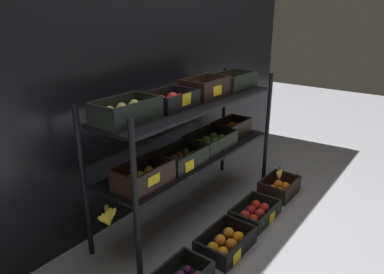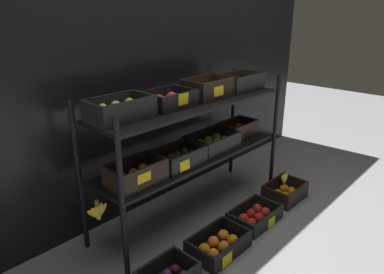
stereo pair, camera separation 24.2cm
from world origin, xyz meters
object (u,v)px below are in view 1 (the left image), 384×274
crate_ground_orange (226,243)px  crate_ground_right_orange (279,188)px  crate_ground_apple_red (255,213)px  display_rack (191,127)px  banana_bunch_loose (279,174)px

crate_ground_orange → crate_ground_right_orange: bearing=1.8°
crate_ground_apple_red → crate_ground_orange: bearing=-177.6°
display_rack → crate_ground_right_orange: display_rack is taller
crate_ground_apple_red → banana_bunch_loose: banana_bunch_loose is taller
banana_bunch_loose → crate_ground_right_orange: bearing=-7.6°
display_rack → crate_ground_orange: bearing=-115.8°
display_rack → crate_ground_apple_red: bearing=-61.4°
crate_ground_apple_red → crate_ground_right_orange: size_ratio=1.13×
crate_ground_right_orange → banana_bunch_loose: (-0.02, 0.00, 0.13)m
crate_ground_orange → crate_ground_apple_red: (0.43, 0.02, -0.00)m
banana_bunch_loose → display_rack: bearing=148.3°
crate_ground_right_orange → banana_bunch_loose: size_ratio=2.78×
crate_ground_apple_red → display_rack: bearing=118.6°
display_rack → banana_bunch_loose: 0.90m
crate_ground_orange → banana_bunch_loose: bearing=2.0°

